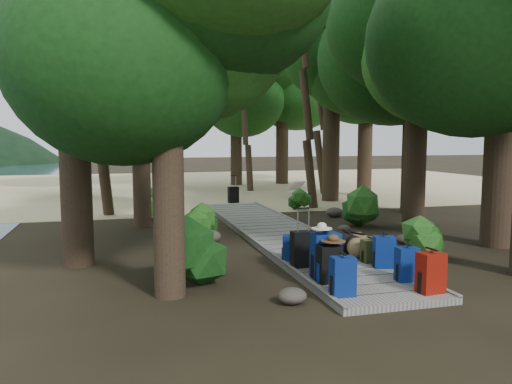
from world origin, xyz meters
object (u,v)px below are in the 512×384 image
object	(u,v)px
suitcase_on_boardwalk	(303,249)
backpack_left_c	(325,253)
backpack_right_a	(431,270)
duffel_right_black	(346,242)
backpack_right_c	(384,250)
sun_lounger	(302,189)
lone_suitcase_on_sand	(233,195)
backpack_left_a	(343,274)
backpack_left_d	(292,246)
backpack_right_d	(370,250)
kayak	(152,196)
backpack_left_b	(329,262)
duffel_right_khaki	(357,244)
backpack_right_b	(407,262)

from	to	relation	value
suitcase_on_boardwalk	backpack_left_c	bearing A→B (deg)	-83.55
backpack_right_a	duffel_right_black	world-z (taller)	backpack_right_a
backpack_right_c	duffel_right_black	xyz separation A→B (m)	(-0.14, 1.34, -0.11)
sun_lounger	backpack_left_c	bearing A→B (deg)	-122.10
lone_suitcase_on_sand	backpack_left_a	bearing A→B (deg)	-103.00
backpack_left_d	backpack_right_c	world-z (taller)	backpack_right_c
backpack_left_d	sun_lounger	bearing A→B (deg)	88.97
backpack_left_a	backpack_right_d	xyz separation A→B (m)	(1.45, 1.83, -0.09)
backpack_right_d	kayak	bearing A→B (deg)	102.58
backpack_right_a	kayak	world-z (taller)	backpack_right_a
backpack_left_b	backpack_right_c	size ratio (longest dim) A/B	1.07
backpack_left_a	backpack_right_c	distance (m)	2.04
backpack_right_c	sun_lounger	bearing A→B (deg)	92.20
backpack_right_a	lone_suitcase_on_sand	xyz separation A→B (m)	(-0.34, 12.64, -0.14)
backpack_left_d	backpack_right_a	world-z (taller)	backpack_right_a
backpack_left_a	backpack_left_b	bearing A→B (deg)	85.29
backpack_left_d	backpack_right_d	distance (m)	1.55
duffel_right_khaki	duffel_right_black	bearing A→B (deg)	92.96
backpack_left_a	lone_suitcase_on_sand	bearing A→B (deg)	87.48
sun_lounger	duffel_right_black	bearing A→B (deg)	-119.10
backpack_left_a	suitcase_on_boardwalk	world-z (taller)	suitcase_on_boardwalk
backpack_right_d	sun_lounger	size ratio (longest dim) A/B	0.25
backpack_left_a	backpack_right_a	world-z (taller)	backpack_right_a
backpack_left_c	backpack_right_b	bearing A→B (deg)	-23.59
backpack_left_b	sun_lounger	size ratio (longest dim) A/B	0.36
backpack_left_b	duffel_right_black	size ratio (longest dim) A/B	1.03
duffel_right_black	backpack_left_b	bearing A→B (deg)	-118.72
backpack_right_d	suitcase_on_boardwalk	world-z (taller)	suitcase_on_boardwalk
backpack_right_d	lone_suitcase_on_sand	xyz separation A→B (m)	(-0.38, 10.60, -0.03)
backpack_right_b	backpack_left_c	bearing A→B (deg)	160.03
backpack_right_c	duffel_right_khaki	distance (m)	1.11
sun_lounger	backpack_right_a	bearing A→B (deg)	-115.67
backpack_right_b	backpack_right_c	distance (m)	0.93
kayak	backpack_left_c	bearing A→B (deg)	-59.44
backpack_right_a	backpack_left_d	bearing A→B (deg)	112.85
backpack_left_c	duffel_right_black	size ratio (longest dim) A/B	1.27
backpack_left_b	backpack_right_a	bearing A→B (deg)	-36.94
duffel_right_khaki	kayak	size ratio (longest dim) A/B	0.23
duffel_right_black	kayak	size ratio (longest dim) A/B	0.25
backpack_right_c	backpack_right_d	distance (m)	0.46
duffel_right_black	kayak	bearing A→B (deg)	109.70
backpack_right_a	sun_lounger	distance (m)	14.28
backpack_left_d	backpack_right_b	xyz separation A→B (m)	(1.40, -1.91, 0.04)
backpack_right_d	backpack_left_d	bearing A→B (deg)	156.93
lone_suitcase_on_sand	backpack_left_b	bearing A→B (deg)	-102.87
backpack_left_d	duffel_right_black	distance (m)	1.41
backpack_left_a	kayak	size ratio (longest dim) A/B	0.24
backpack_right_b	kayak	bearing A→B (deg)	108.17
backpack_left_c	suitcase_on_boardwalk	world-z (taller)	backpack_left_c
backpack_right_b	sun_lounger	bearing A→B (deg)	81.50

